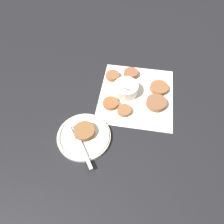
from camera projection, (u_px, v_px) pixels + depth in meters
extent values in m
plane|color=black|center=(138.00, 94.00, 0.94)|extent=(4.00, 4.00, 0.00)
cube|color=silver|center=(136.00, 95.00, 0.94)|extent=(0.35, 0.32, 0.00)
cylinder|color=silver|center=(126.00, 88.00, 0.93)|extent=(0.10, 0.10, 0.05)
cylinder|color=orange|center=(126.00, 89.00, 0.93)|extent=(0.09, 0.09, 0.03)
cone|color=silver|center=(127.00, 77.00, 0.94)|extent=(0.02, 0.02, 0.02)
cylinder|color=silver|center=(125.00, 88.00, 0.89)|extent=(0.05, 0.01, 0.07)
cylinder|color=brown|center=(159.00, 88.00, 0.95)|extent=(0.08, 0.08, 0.02)
cylinder|color=brown|center=(124.00, 110.00, 0.88)|extent=(0.06, 0.06, 0.01)
cylinder|color=brown|center=(131.00, 73.00, 0.99)|extent=(0.06, 0.06, 0.02)
cylinder|color=brown|center=(111.00, 103.00, 0.90)|extent=(0.06, 0.06, 0.01)
cylinder|color=brown|center=(113.00, 76.00, 0.99)|extent=(0.06, 0.06, 0.02)
cylinder|color=brown|center=(156.00, 103.00, 0.90)|extent=(0.08, 0.08, 0.02)
cylinder|color=silver|center=(84.00, 137.00, 0.81)|extent=(0.20, 0.20, 0.01)
torus|color=silver|center=(84.00, 135.00, 0.81)|extent=(0.19, 0.19, 0.01)
cylinder|color=brown|center=(84.00, 131.00, 0.80)|extent=(0.08, 0.08, 0.02)
cube|color=silver|center=(85.00, 154.00, 0.76)|extent=(0.11, 0.07, 0.00)
cube|color=silver|center=(76.00, 132.00, 0.81)|extent=(0.08, 0.06, 0.00)
cube|color=black|center=(77.00, 131.00, 0.81)|extent=(0.05, 0.03, 0.00)
cube|color=black|center=(75.00, 132.00, 0.80)|extent=(0.05, 0.03, 0.00)
cube|color=black|center=(74.00, 133.00, 0.80)|extent=(0.05, 0.03, 0.00)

